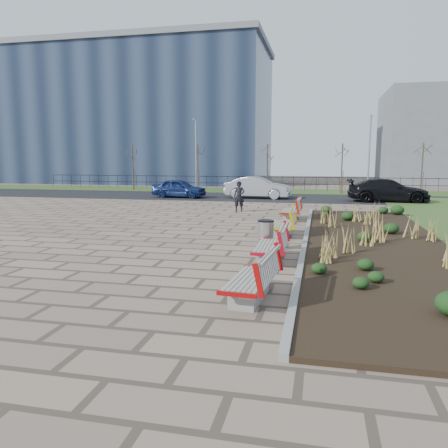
% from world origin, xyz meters
% --- Properties ---
extents(ground, '(120.00, 120.00, 0.00)m').
position_xyz_m(ground, '(0.00, 0.00, 0.00)').
color(ground, '#846F5B').
rests_on(ground, ground).
extents(planting_bed, '(4.50, 18.00, 0.10)m').
position_xyz_m(planting_bed, '(6.25, 5.00, 0.05)').
color(planting_bed, black).
rests_on(planting_bed, ground).
extents(planting_curb, '(0.16, 18.00, 0.15)m').
position_xyz_m(planting_curb, '(3.92, 5.00, 0.07)').
color(planting_curb, gray).
rests_on(planting_curb, ground).
extents(grass_verge_far, '(80.00, 5.00, 0.04)m').
position_xyz_m(grass_verge_far, '(0.00, 28.00, 0.02)').
color(grass_verge_far, '#33511E').
rests_on(grass_verge_far, ground).
extents(road, '(80.00, 7.00, 0.02)m').
position_xyz_m(road, '(0.00, 22.00, 0.01)').
color(road, black).
rests_on(road, ground).
extents(bench_a, '(1.07, 2.17, 1.00)m').
position_xyz_m(bench_a, '(3.00, -1.30, 0.50)').
color(bench_a, '#A80B0B').
rests_on(bench_a, ground).
extents(bench_b, '(0.92, 2.11, 1.00)m').
position_xyz_m(bench_b, '(3.00, 2.17, 0.50)').
color(bench_b, '#B60C1F').
rests_on(bench_b, ground).
extents(bench_c, '(0.93, 2.11, 1.00)m').
position_xyz_m(bench_c, '(3.00, 6.39, 0.50)').
color(bench_c, gold).
rests_on(bench_c, ground).
extents(bench_d, '(0.94, 2.12, 1.00)m').
position_xyz_m(bench_d, '(3.00, 10.70, 0.50)').
color(bench_d, '#A71A0B').
rests_on(bench_d, ground).
extents(litter_bin, '(0.50, 0.50, 0.95)m').
position_xyz_m(litter_bin, '(2.72, 3.64, 0.47)').
color(litter_bin, '#B2B2B7').
rests_on(litter_bin, ground).
extents(pedestrian, '(0.62, 0.43, 1.65)m').
position_xyz_m(pedestrian, '(0.06, 13.36, 0.83)').
color(pedestrian, black).
rests_on(pedestrian, ground).
extents(car_blue, '(4.06, 1.87, 1.35)m').
position_xyz_m(car_blue, '(-5.71, 20.48, 0.69)').
color(car_blue, navy).
rests_on(car_blue, road).
extents(car_silver, '(4.74, 1.84, 1.54)m').
position_xyz_m(car_silver, '(-0.03, 21.16, 0.79)').
color(car_silver, '#95969C').
rests_on(car_silver, road).
extents(car_black, '(5.21, 2.12, 1.51)m').
position_xyz_m(car_black, '(8.73, 20.46, 0.78)').
color(car_black, black).
rests_on(car_black, road).
extents(tree_a, '(1.40, 1.40, 4.00)m').
position_xyz_m(tree_a, '(-12.00, 26.50, 2.04)').
color(tree_a, '#4C3D2D').
rests_on(tree_a, grass_verge_far).
extents(tree_b, '(1.40, 1.40, 4.00)m').
position_xyz_m(tree_b, '(-6.00, 26.50, 2.04)').
color(tree_b, '#4C3D2D').
rests_on(tree_b, grass_verge_far).
extents(tree_c, '(1.40, 1.40, 4.00)m').
position_xyz_m(tree_c, '(0.00, 26.50, 2.04)').
color(tree_c, '#4C3D2D').
rests_on(tree_c, grass_verge_far).
extents(tree_d, '(1.40, 1.40, 4.00)m').
position_xyz_m(tree_d, '(6.00, 26.50, 2.04)').
color(tree_d, '#4C3D2D').
rests_on(tree_d, grass_verge_far).
extents(tree_e, '(1.40, 1.40, 4.00)m').
position_xyz_m(tree_e, '(12.00, 26.50, 2.04)').
color(tree_e, '#4C3D2D').
rests_on(tree_e, grass_verge_far).
extents(lamp_west, '(0.24, 0.60, 6.00)m').
position_xyz_m(lamp_west, '(-6.00, 26.00, 3.04)').
color(lamp_west, gray).
rests_on(lamp_west, grass_verge_far).
extents(lamp_east, '(0.24, 0.60, 6.00)m').
position_xyz_m(lamp_east, '(8.00, 26.00, 3.04)').
color(lamp_east, gray).
rests_on(lamp_east, grass_verge_far).
extents(railing_fence, '(44.00, 0.10, 1.20)m').
position_xyz_m(railing_fence, '(0.00, 29.50, 0.64)').
color(railing_fence, black).
rests_on(railing_fence, grass_verge_far).
extents(building_glass, '(40.00, 14.00, 15.00)m').
position_xyz_m(building_glass, '(-22.00, 40.00, 7.50)').
color(building_glass, '#192338').
rests_on(building_glass, ground).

